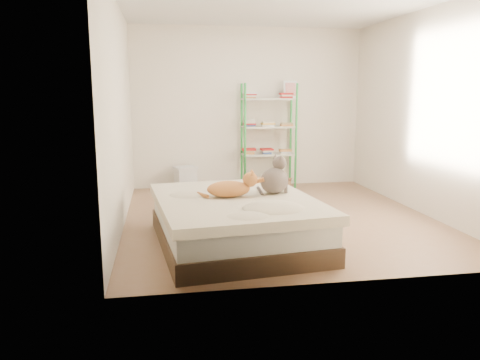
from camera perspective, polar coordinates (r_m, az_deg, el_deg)
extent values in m
cube|color=#8C6A54|center=(5.97, 4.66, -4.51)|extent=(3.80, 4.20, 0.01)
cube|color=silver|center=(5.86, 5.07, 20.86)|extent=(3.80, 4.20, 0.01)
cube|color=silver|center=(7.82, 1.01, 8.76)|extent=(3.80, 0.01, 2.60)
cube|color=silver|center=(3.78, 12.81, 6.46)|extent=(3.80, 0.01, 2.60)
cube|color=silver|center=(5.61, -14.48, 7.68)|extent=(0.01, 4.20, 2.60)
cube|color=silver|center=(6.51, 21.44, 7.65)|extent=(0.01, 4.20, 2.60)
cube|color=#482F20|center=(4.90, -0.58, -6.72)|extent=(1.72, 2.06, 0.19)
cube|color=silver|center=(4.84, -0.58, -4.47)|extent=(1.67, 2.00, 0.21)
cube|color=beige|center=(4.81, -0.58, -2.71)|extent=(1.75, 2.10, 0.10)
cylinder|color=green|center=(7.45, 0.62, 5.21)|extent=(0.04, 0.04, 1.70)
cylinder|color=green|center=(7.77, 0.20, 5.43)|extent=(0.04, 0.04, 1.70)
cylinder|color=green|center=(7.65, 6.85, 5.27)|extent=(0.04, 0.04, 1.70)
cylinder|color=green|center=(7.95, 6.20, 5.49)|extent=(0.04, 0.04, 1.70)
cube|color=beige|center=(7.80, 3.44, -0.14)|extent=(0.86, 0.34, 0.02)
cube|color=beige|center=(7.73, 3.48, 3.14)|extent=(0.86, 0.34, 0.02)
cube|color=beige|center=(7.68, 3.51, 6.47)|extent=(0.86, 0.34, 0.02)
cube|color=beige|center=(7.66, 3.55, 9.83)|extent=(0.86, 0.34, 0.02)
cube|color=#B41C19|center=(7.79, 3.44, 0.28)|extent=(0.20, 0.16, 0.09)
cube|color=#B41C19|center=(7.66, 1.29, 3.53)|extent=(0.20, 0.16, 0.09)
cube|color=#B41C19|center=(7.72, 3.48, 3.57)|extent=(0.20, 0.16, 0.09)
cube|color=#B41C19|center=(7.79, 5.64, 3.60)|extent=(0.20, 0.16, 0.09)
cube|color=#B41C19|center=(7.62, 1.30, 6.89)|extent=(0.20, 0.16, 0.09)
cube|color=#B41C19|center=(7.68, 3.52, 6.90)|extent=(0.20, 0.16, 0.09)
cube|color=#B41C19|center=(7.75, 5.70, 6.90)|extent=(0.20, 0.16, 0.09)
cube|color=#B41C19|center=(7.60, 1.32, 10.27)|extent=(0.20, 0.16, 0.09)
cube|color=#B41C19|center=(7.74, 5.76, 10.23)|extent=(0.20, 0.16, 0.09)
cube|color=white|center=(7.80, 6.17, 10.92)|extent=(0.22, 0.08, 0.28)
cube|color=red|center=(7.79, 6.20, 10.92)|extent=(0.17, 0.05, 0.21)
cube|color=#905E3A|center=(6.89, 4.09, -1.10)|extent=(0.48, 0.40, 0.32)
cube|color=#431D87|center=(6.72, 4.58, -1.47)|extent=(0.27, 0.03, 0.07)
cube|color=#905E3A|center=(6.69, 4.47, -0.09)|extent=(0.46, 0.17, 0.10)
cube|color=silver|center=(7.57, -6.65, 0.08)|extent=(0.37, 0.34, 0.36)
cube|color=silver|center=(7.54, -6.69, 1.52)|extent=(0.41, 0.38, 0.03)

